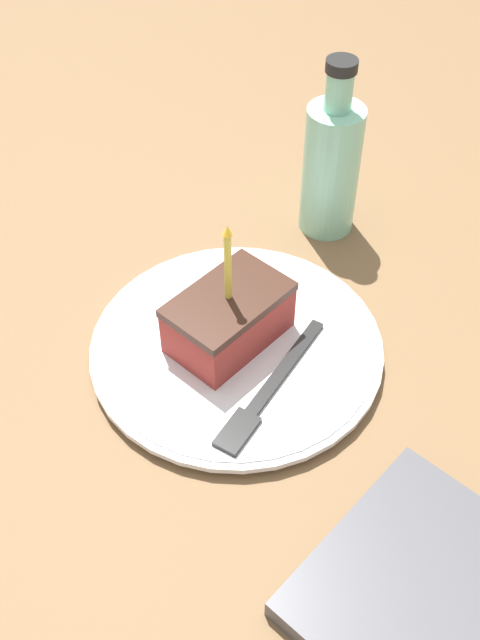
{
  "coord_description": "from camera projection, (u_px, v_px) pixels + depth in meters",
  "views": [
    {
      "loc": [
        -0.35,
        0.35,
        0.56
      ],
      "look_at": [
        -0.02,
        -0.0,
        0.04
      ],
      "focal_mm": 42.0,
      "sensor_mm": 36.0,
      "label": 1
    }
  ],
  "objects": [
    {
      "name": "plate",
      "position": [
        240.0,
        345.0,
        0.73
      ],
      "size": [
        0.29,
        0.29,
        0.02
      ],
      "color": "silver",
      "rests_on": "ground_plane"
    },
    {
      "name": "fork",
      "position": [
        267.0,
        392.0,
        0.68
      ],
      "size": [
        0.05,
        0.18,
        0.0
      ],
      "color": "#262626",
      "rests_on": "plate"
    },
    {
      "name": "bottle",
      "position": [
        331.0,
        165.0,
        0.82
      ],
      "size": [
        0.06,
        0.06,
        0.21
      ],
      "color": "#8CD1B2",
      "rests_on": "ground_plane"
    },
    {
      "name": "ground_plane",
      "position": [
        224.0,
        357.0,
        0.76
      ],
      "size": [
        2.4,
        2.4,
        0.04
      ],
      "color": "brown",
      "rests_on": "ground"
    },
    {
      "name": "cake_slice",
      "position": [
        229.0,
        317.0,
        0.71
      ],
      "size": [
        0.07,
        0.12,
        0.14
      ],
      "color": "#99332D",
      "rests_on": "plate"
    }
  ]
}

